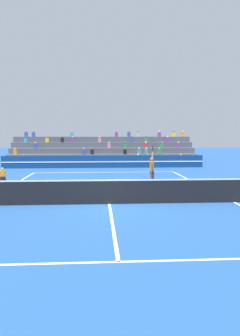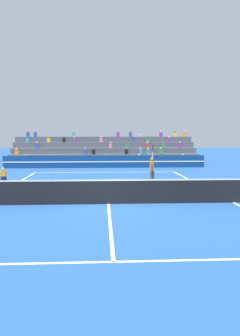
{
  "view_description": "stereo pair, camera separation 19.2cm",
  "coord_description": "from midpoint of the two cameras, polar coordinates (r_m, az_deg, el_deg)",
  "views": [
    {
      "loc": [
        -0.44,
        -13.8,
        2.97
      ],
      "look_at": [
        0.75,
        4.43,
        1.1
      ],
      "focal_mm": 35.0,
      "sensor_mm": 36.0,
      "label": 1
    },
    {
      "loc": [
        -0.25,
        -13.81,
        2.97
      ],
      "look_at": [
        0.75,
        4.43,
        1.1
      ],
      "focal_mm": 35.0,
      "sensor_mm": 36.0,
      "label": 2
    }
  ],
  "objects": [
    {
      "name": "ground_plane",
      "position": [
        14.13,
        -2.26,
        -6.29
      ],
      "size": [
        120.0,
        120.0,
        0.0
      ],
      "primitive_type": "plane",
      "color": "navy"
    },
    {
      "name": "court_lines",
      "position": [
        14.13,
        -2.26,
        -6.28
      ],
      "size": [
        11.1,
        23.9,
        0.01
      ],
      "color": "white",
      "rests_on": "ground"
    },
    {
      "name": "tennis_net",
      "position": [
        14.02,
        -2.26,
        -4.12
      ],
      "size": [
        12.0,
        0.1,
        1.1
      ],
      "color": "black",
      "rests_on": "ground"
    },
    {
      "name": "sponsor_banner_wall",
      "position": [
        29.37,
        -3.04,
        1.11
      ],
      "size": [
        18.0,
        0.26,
        1.1
      ],
      "color": "navy",
      "rests_on": "ground"
    },
    {
      "name": "bleacher_stand",
      "position": [
        33.13,
        -3.12,
        2.46
      ],
      "size": [
        18.17,
        4.75,
        3.38
      ],
      "color": "#4C515B",
      "rests_on": "ground"
    },
    {
      "name": "ball_kid_courtside",
      "position": [
        22.54,
        -19.99,
        -1.23
      ],
      "size": [
        0.3,
        0.36,
        0.84
      ],
      "color": "black",
      "rests_on": "ground"
    },
    {
      "name": "tennis_player",
      "position": [
        18.21,
        5.28,
        -0.43
      ],
      "size": [
        0.43,
        1.1,
        2.45
      ],
      "color": "brown",
      "rests_on": "ground"
    },
    {
      "name": "tennis_ball",
      "position": [
        17.11,
        -8.5,
        -4.1
      ],
      "size": [
        0.07,
        0.07,
        0.07
      ],
      "primitive_type": "sphere",
      "color": "#C6DB33",
      "rests_on": "ground"
    }
  ]
}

